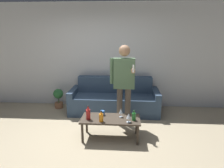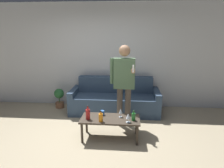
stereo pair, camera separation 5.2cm
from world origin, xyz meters
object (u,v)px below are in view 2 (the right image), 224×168
at_px(person_standing_front, 124,79).
at_px(bottle_orange, 101,117).
at_px(couch, 115,100).
at_px(coffee_table, 110,120).

bearing_deg(person_standing_front, bottle_orange, -117.07).
bearing_deg(couch, bottle_orange, -95.58).
relative_size(couch, bottle_orange, 10.89).
bearing_deg(couch, coffee_table, -89.69).
bearing_deg(bottle_orange, couch, 84.42).
height_order(couch, person_standing_front, person_standing_front).
relative_size(bottle_orange, person_standing_front, 0.12).
xyz_separation_m(couch, bottle_orange, (-0.15, -1.50, 0.18)).
xyz_separation_m(couch, coffee_table, (0.01, -1.34, 0.05)).
bearing_deg(bottle_orange, person_standing_front, 62.93).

